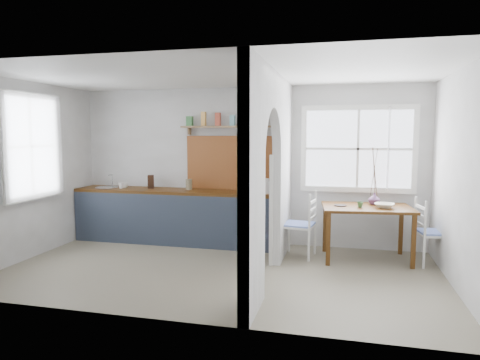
% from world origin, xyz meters
% --- Properties ---
extents(floor, '(5.80, 3.20, 0.01)m').
position_xyz_m(floor, '(0.00, 0.00, 0.00)').
color(floor, '#756D59').
rests_on(floor, ground).
extents(ceiling, '(5.80, 3.20, 0.01)m').
position_xyz_m(ceiling, '(0.00, 0.00, 2.60)').
color(ceiling, silver).
rests_on(ceiling, walls).
extents(walls, '(5.81, 3.21, 2.60)m').
position_xyz_m(walls, '(0.00, 0.00, 1.30)').
color(walls, silver).
rests_on(walls, floor).
extents(partition, '(0.12, 3.20, 2.60)m').
position_xyz_m(partition, '(0.70, 0.06, 1.45)').
color(partition, silver).
rests_on(partition, floor).
extents(kitchen_window, '(0.10, 1.16, 1.50)m').
position_xyz_m(kitchen_window, '(-2.87, 0.00, 1.65)').
color(kitchen_window, white).
rests_on(kitchen_window, walls).
extents(nook_window, '(1.76, 0.10, 1.30)m').
position_xyz_m(nook_window, '(1.80, 1.56, 1.60)').
color(nook_window, white).
rests_on(nook_window, walls).
extents(counter, '(3.50, 0.60, 0.90)m').
position_xyz_m(counter, '(-1.13, 1.33, 0.46)').
color(counter, '#4A260F').
rests_on(counter, floor).
extents(sink, '(0.40, 0.40, 0.02)m').
position_xyz_m(sink, '(-2.43, 1.30, 0.89)').
color(sink, silver).
rests_on(sink, counter).
extents(backsplash, '(1.65, 0.03, 0.90)m').
position_xyz_m(backsplash, '(-0.20, 1.58, 1.35)').
color(backsplash, brown).
rests_on(backsplash, walls).
extents(shelf, '(1.75, 0.20, 0.21)m').
position_xyz_m(shelf, '(-0.20, 1.49, 2.00)').
color(shelf, '#937754').
rests_on(shelf, walls).
extents(pendant_lamp, '(0.26, 0.26, 0.16)m').
position_xyz_m(pendant_lamp, '(0.15, 1.15, 1.88)').
color(pendant_lamp, beige).
rests_on(pendant_lamp, ceiling).
extents(utensil_rail, '(0.02, 0.50, 0.02)m').
position_xyz_m(utensil_rail, '(0.61, 0.90, 1.45)').
color(utensil_rail, silver).
rests_on(utensil_rail, partition).
extents(dining_table, '(1.34, 0.97, 0.79)m').
position_xyz_m(dining_table, '(1.94, 1.01, 0.39)').
color(dining_table, '#4A260F').
rests_on(dining_table, floor).
extents(chair_left, '(0.51, 0.51, 0.98)m').
position_xyz_m(chair_left, '(0.96, 0.94, 0.49)').
color(chair_left, silver).
rests_on(chair_left, floor).
extents(chair_right, '(0.50, 0.50, 0.94)m').
position_xyz_m(chair_right, '(2.84, 0.97, 0.47)').
color(chair_right, silver).
rests_on(chair_right, floor).
extents(kettle, '(0.24, 0.22, 0.24)m').
position_xyz_m(kettle, '(0.41, 1.19, 1.02)').
color(kettle, white).
rests_on(kettle, counter).
extents(mug_a, '(0.11, 0.11, 0.10)m').
position_xyz_m(mug_a, '(-2.12, 1.25, 0.95)').
color(mug_a, white).
rests_on(mug_a, counter).
extents(mug_b, '(0.16, 0.16, 0.10)m').
position_xyz_m(mug_b, '(-2.09, 1.30, 0.95)').
color(mug_b, white).
rests_on(mug_b, counter).
extents(knife_block, '(0.15, 0.17, 0.23)m').
position_xyz_m(knife_block, '(-1.64, 1.39, 1.01)').
color(knife_block, '#331D11').
rests_on(knife_block, counter).
extents(jar, '(0.13, 0.13, 0.17)m').
position_xyz_m(jar, '(-0.94, 1.38, 0.99)').
color(jar, '#7B7153').
rests_on(jar, counter).
extents(towel_magenta, '(0.02, 0.03, 0.53)m').
position_xyz_m(towel_magenta, '(0.58, 0.98, 0.28)').
color(towel_magenta, '#C52D7A').
rests_on(towel_magenta, counter).
extents(towel_orange, '(0.02, 0.03, 0.51)m').
position_xyz_m(towel_orange, '(0.58, 0.92, 0.25)').
color(towel_orange, '#C64807').
rests_on(towel_orange, counter).
extents(bowl, '(0.32, 0.32, 0.07)m').
position_xyz_m(bowl, '(2.17, 0.94, 0.82)').
color(bowl, white).
rests_on(bowl, dining_table).
extents(table_cup, '(0.11, 0.11, 0.08)m').
position_xyz_m(table_cup, '(1.83, 0.91, 0.83)').
color(table_cup, '#3F703B').
rests_on(table_cup, dining_table).
extents(plate, '(0.18, 0.18, 0.01)m').
position_xyz_m(plate, '(1.56, 0.98, 0.79)').
color(plate, black).
rests_on(plate, dining_table).
extents(vase, '(0.21, 0.21, 0.18)m').
position_xyz_m(vase, '(2.04, 1.21, 0.87)').
color(vase, '#553359').
rests_on(vase, dining_table).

